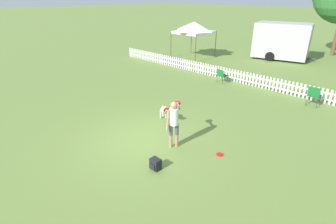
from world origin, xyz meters
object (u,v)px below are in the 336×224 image
frisbee_near_dog (220,154)px  equipment_trailer (282,40)px  leaping_dog (165,110)px  folding_chair_center (314,94)px  backpack_on_grass (155,164)px  frisbee_near_handler (174,113)px  folding_chair_green_right (222,75)px  handler_person (174,119)px  canopy_tent_main (194,28)px

frisbee_near_dog → equipment_trailer: bearing=106.9°
leaping_dog → folding_chair_center: bearing=-176.4°
leaping_dog → backpack_on_grass: 3.17m
frisbee_near_handler → folding_chair_green_right: (-1.00, 5.06, 0.46)m
leaping_dog → handler_person: bearing=90.3°
folding_chair_green_right → leaping_dog: bearing=112.2°
folding_chair_green_right → frisbee_near_dog: bearing=133.7°
leaping_dog → folding_chair_center: 6.86m
leaping_dog → equipment_trailer: size_ratio=0.20×
folding_chair_center → canopy_tent_main: 11.44m
frisbee_near_handler → frisbee_near_dog: 3.46m
frisbee_near_dog → folding_chair_center: folding_chair_center is taller
folding_chair_center → canopy_tent_main: size_ratio=0.34×
frisbee_near_dog → backpack_on_grass: size_ratio=0.67×
frisbee_near_dog → canopy_tent_main: size_ratio=0.08×
frisbee_near_handler → backpack_on_grass: bearing=-54.3°
leaping_dog → frisbee_near_dog: bearing=116.7°
backpack_on_grass → folding_chair_green_right: (-3.31, 8.27, 0.30)m
folding_chair_green_right → canopy_tent_main: canopy_tent_main is taller
handler_person → backpack_on_grass: handler_person is taller
canopy_tent_main → backpack_on_grass: bearing=-54.5°
folding_chair_green_right → handler_person: bearing=122.0°
handler_person → frisbee_near_dog: size_ratio=7.08×
frisbee_near_handler → equipment_trailer: size_ratio=0.05×
folding_chair_green_right → canopy_tent_main: 7.20m
folding_chair_green_right → equipment_trailer: bearing=-78.1°
handler_person → folding_chair_green_right: 7.53m
folding_chair_green_right → equipment_trailer: equipment_trailer is taller
handler_person → equipment_trailer: (-3.08, 15.40, 0.42)m
handler_person → canopy_tent_main: (-8.38, 11.14, 1.29)m
handler_person → folding_chair_green_right: handler_person is taller
handler_person → equipment_trailer: size_ratio=0.33×
frisbee_near_dog → canopy_tent_main: (-9.79, 10.51, 2.28)m
folding_chair_center → leaping_dog: bearing=56.2°
frisbee_near_handler → frisbee_near_dog: same height
equipment_trailer → frisbee_near_dog: bearing=-86.4°
frisbee_near_handler → canopy_tent_main: size_ratio=0.08×
leaping_dog → canopy_tent_main: 12.28m
folding_chair_center → canopy_tent_main: canopy_tent_main is taller
folding_chair_center → equipment_trailer: size_ratio=0.19×
backpack_on_grass → handler_person: bearing=111.0°
leaping_dog → frisbee_near_handler: bearing=-126.4°
folding_chair_center → folding_chair_green_right: folding_chair_center is taller
frisbee_near_handler → folding_chair_green_right: size_ratio=0.29×
canopy_tent_main → folding_chair_green_right: bearing=-36.8°
frisbee_near_handler → frisbee_near_dog: bearing=-21.6°
frisbee_near_dog → folding_chair_center: size_ratio=0.24×
frisbee_near_dog → backpack_on_grass: 2.14m
backpack_on_grass → folding_chair_center: size_ratio=0.36×
backpack_on_grass → canopy_tent_main: 15.43m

